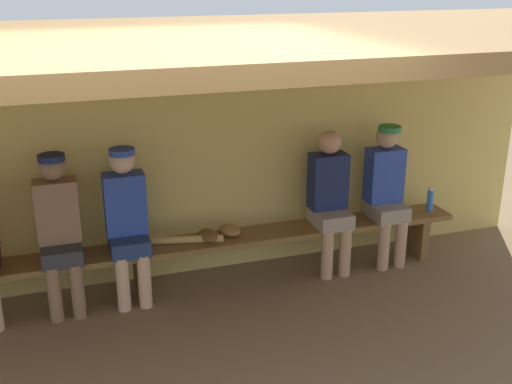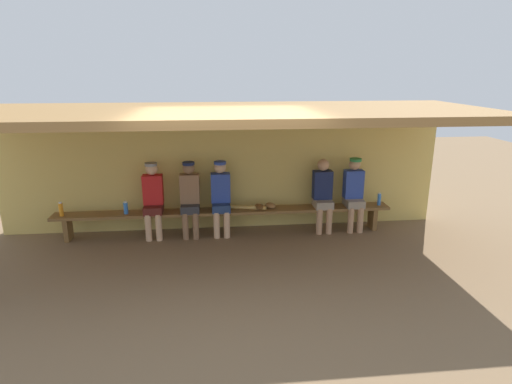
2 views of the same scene
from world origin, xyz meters
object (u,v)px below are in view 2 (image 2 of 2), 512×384
player_near_post (354,191)px  baseball_glove_tan (259,207)px  player_in_blue (190,196)px  water_bottle_orange (126,208)px  player_leftmost (153,197)px  bench (225,214)px  baseball_bat (244,207)px  water_bottle_blue (379,199)px  water_bottle_clear (61,209)px  player_in_red (323,193)px  baseball_glove_worn (270,205)px  player_with_sunglasses (221,195)px

player_near_post → baseball_glove_tan: 1.76m
player_in_blue → water_bottle_orange: bearing=-178.1°
baseball_glove_tan → player_leftmost: bearing=-97.3°
bench → baseball_bat: (0.33, -0.00, 0.11)m
water_bottle_blue → baseball_glove_tan: bearing=-179.8°
player_in_blue → water_bottle_orange: player_in_blue is taller
water_bottle_clear → water_bottle_orange: water_bottle_clear is taller
player_in_red → player_leftmost: bearing=180.0°
baseball_bat → water_bottle_orange: bearing=-166.5°
player_in_blue → baseball_glove_worn: player_in_blue is taller
player_in_red → water_bottle_blue: player_in_red is taller
player_in_red → baseball_glove_worn: size_ratio=5.56×
player_leftmost → water_bottle_blue: player_leftmost is taller
water_bottle_orange → baseball_glove_tan: (2.34, 0.02, -0.06)m
bench → water_bottle_orange: 1.74m
water_bottle_blue → player_leftmost: bearing=179.8°
player_leftmost → player_in_red: 3.03m
player_in_blue → water_bottle_orange: 1.12m
baseball_glove_worn → baseball_bat: 0.49m
bench → baseball_bat: 0.35m
player_leftmost → water_bottle_orange: bearing=-175.5°
water_bottle_orange → baseball_glove_tan: water_bottle_orange is taller
player_in_blue → player_leftmost: (-0.64, 0.00, 0.00)m
player_near_post → water_bottle_orange: 4.09m
player_in_blue → baseball_glove_worn: (1.44, 0.03, -0.24)m
baseball_bat → baseball_glove_worn: bearing=17.0°
water_bottle_blue → baseball_glove_tan: size_ratio=0.99×
bench → baseball_glove_tan: 0.62m
water_bottle_clear → water_bottle_orange: size_ratio=1.11×
bench → player_leftmost: (-1.26, 0.00, 0.36)m
player_near_post → baseball_bat: size_ratio=1.66×
baseball_glove_worn → bench: bearing=-109.6°
baseball_bat → player_with_sunglasses: bearing=-167.9°
baseball_glove_tan → baseball_bat: 0.28m
player_in_blue → baseball_glove_worn: size_ratio=5.60×
player_leftmost → water_bottle_clear: bearing=-178.5°
bench → water_bottle_blue: bearing=-0.2°
player_leftmost → baseball_bat: 1.61m
water_bottle_clear → baseball_bat: 3.15m
water_bottle_clear → baseball_glove_worn: 3.63m
player_in_blue → player_with_sunglasses: bearing=0.0°
player_with_sunglasses → water_bottle_clear: size_ratio=5.39×
water_bottle_blue → player_in_red: bearing=179.3°
player_in_blue → player_near_post: bearing=0.0°
player_in_blue → player_near_post: 2.98m
player_leftmost → player_with_sunglasses: bearing=0.0°
player_in_blue → player_with_sunglasses: size_ratio=1.00×
baseball_glove_worn → baseball_bat: bearing=-107.8°
baseball_glove_tan → baseball_bat: size_ratio=0.30×
player_in_red → baseball_glove_worn: player_in_red is taller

